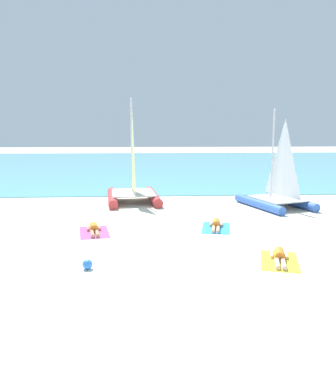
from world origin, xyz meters
TOP-DOWN VIEW (x-y plane):
  - ground_plane at (0.00, 10.00)m, footprint 120.00×120.00m
  - ocean_water at (0.00, 30.16)m, footprint 120.00×40.00m
  - sailboat_blue at (5.69, 6.72)m, footprint 3.52×4.40m
  - sailboat_red at (-1.71, 8.58)m, footprint 3.20×4.58m
  - towel_left at (-3.00, 2.35)m, footprint 1.44×2.07m
  - sunbather_left at (-3.02, 2.41)m, footprint 0.69×1.56m
  - towel_middle at (1.86, 2.73)m, footprint 1.45×2.08m
  - sunbather_middle at (1.87, 2.80)m, footprint 0.70×1.56m
  - towel_right at (3.10, -1.27)m, footprint 1.58×2.13m
  - sunbather_right at (3.12, -1.20)m, footprint 0.81×1.55m
  - beach_ball at (-2.66, -1.64)m, footprint 0.29×0.29m

SIDE VIEW (x-z plane):
  - ground_plane at x=0.00m, z-range 0.00..0.00m
  - towel_left at x=-3.00m, z-range 0.00..0.01m
  - towel_middle at x=1.86m, z-range 0.00..0.01m
  - towel_right at x=3.10m, z-range 0.00..0.01m
  - ocean_water at x=0.00m, z-range 0.00..0.05m
  - sunbather_left at x=-3.02m, z-range -0.02..0.28m
  - sunbather_middle at x=1.87m, z-range -0.02..0.28m
  - sunbather_right at x=3.12m, z-range -0.02..0.28m
  - beach_ball at x=-2.66m, z-range 0.00..0.29m
  - sailboat_blue at x=5.69m, z-range -1.75..3.24m
  - sailboat_red at x=-1.71m, z-range -1.98..3.65m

